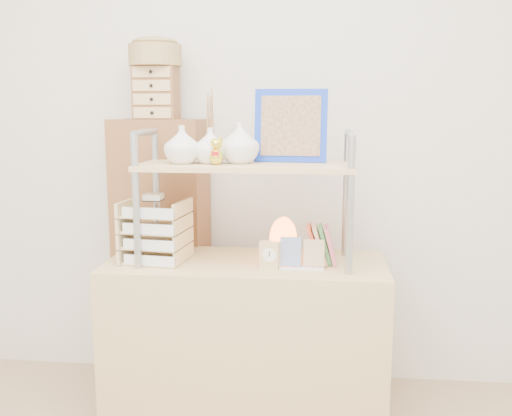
{
  "coord_description": "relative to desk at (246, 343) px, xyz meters",
  "views": [
    {
      "loc": [
        0.29,
        -1.17,
        1.4
      ],
      "look_at": [
        0.04,
        1.2,
        0.98
      ],
      "focal_mm": 40.0,
      "sensor_mm": 36.0,
      "label": 1
    }
  ],
  "objects": [
    {
      "name": "desk",
      "position": [
        0.0,
        0.0,
        0.0
      ],
      "size": [
        1.2,
        0.5,
        0.75
      ],
      "primitive_type": "cube",
      "color": "tan",
      "rests_on": "ground"
    },
    {
      "name": "cabinet",
      "position": [
        -0.47,
        0.37,
        0.3
      ],
      "size": [
        0.47,
        0.28,
        1.35
      ],
      "primitive_type": "cube",
      "rotation": [
        0.0,
        0.0,
        -0.09
      ],
      "color": "brown",
      "rests_on": "ground"
    },
    {
      "name": "hutch",
      "position": [
        -0.04,
        0.01,
        0.82
      ],
      "size": [
        0.9,
        0.34,
        0.73
      ],
      "color": "#959BA2",
      "rests_on": "desk"
    },
    {
      "name": "letter_tray",
      "position": [
        -0.39,
        -0.04,
        0.49
      ],
      "size": [
        0.27,
        0.26,
        0.3
      ],
      "color": "tan",
      "rests_on": "desk"
    },
    {
      "name": "salt_lamp",
      "position": [
        0.16,
        0.02,
        0.47
      ],
      "size": [
        0.13,
        0.12,
        0.2
      ],
      "color": "brown",
      "rests_on": "desk"
    },
    {
      "name": "desk_clock",
      "position": [
        0.11,
        -0.11,
        0.43
      ],
      "size": [
        0.09,
        0.06,
        0.11
      ],
      "color": "#D5B473",
      "rests_on": "desk"
    },
    {
      "name": "postcard_stand",
      "position": [
        0.24,
        -0.09,
        0.41
      ],
      "size": [
        0.18,
        0.05,
        0.13
      ],
      "color": "white",
      "rests_on": "desk"
    },
    {
      "name": "drawer_chest",
      "position": [
        -0.47,
        0.35,
        1.1
      ],
      "size": [
        0.2,
        0.16,
        0.25
      ],
      "color": "brown",
      "rests_on": "cabinet"
    },
    {
      "name": "woven_basket",
      "position": [
        -0.47,
        0.35,
        1.28
      ],
      "size": [
        0.25,
        0.25,
        0.1
      ],
      "primitive_type": "cylinder",
      "color": "brown",
      "rests_on": "drawer_chest"
    }
  ]
}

